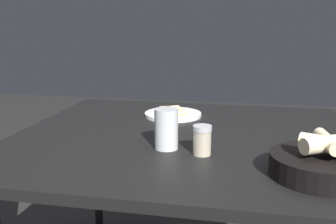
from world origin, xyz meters
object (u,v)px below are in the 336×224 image
at_px(pizza_plate, 173,114).
at_px(beer_glass, 166,131).
at_px(pepper_shaker, 202,142).
at_px(dining_table, 185,149).
at_px(bread_basket, 321,163).

xyz_separation_m(pizza_plate, beer_glass, (0.41, 0.06, 0.05)).
bearing_deg(beer_glass, pizza_plate, -171.98).
relative_size(beer_glass, pepper_shaker, 1.42).
height_order(dining_table, pizza_plate, pizza_plate).
bearing_deg(pizza_plate, bread_basket, 40.89).
bearing_deg(pizza_plate, beer_glass, 8.02).
distance_m(dining_table, pizza_plate, 0.28).
bearing_deg(beer_glass, bread_basket, 71.48).
relative_size(pizza_plate, bread_basket, 0.91).
xyz_separation_m(dining_table, bread_basket, (0.30, 0.39, 0.09)).
bearing_deg(dining_table, pizza_plate, -160.25).
bearing_deg(beer_glass, dining_table, 168.42).
height_order(pizza_plate, pepper_shaker, pepper_shaker).
distance_m(pizza_plate, pepper_shaker, 0.48).
xyz_separation_m(bread_basket, beer_glass, (-0.14, -0.42, 0.02)).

